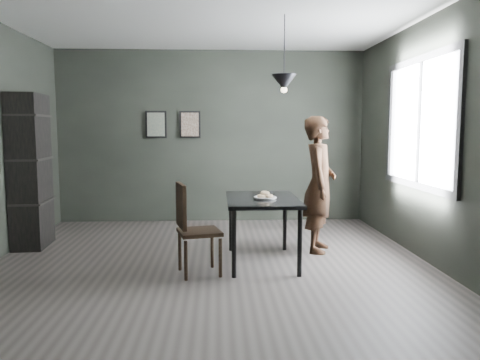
{
  "coord_description": "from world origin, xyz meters",
  "views": [
    {
      "loc": [
        0.1,
        -5.23,
        1.53
      ],
      "look_at": [
        0.35,
        0.05,
        0.95
      ],
      "focal_mm": 35.0,
      "sensor_mm": 36.0,
      "label": 1
    }
  ],
  "objects_px": {
    "cafe_table": "(262,205)",
    "wood_chair": "(191,223)",
    "woman": "(319,184)",
    "shelf_unit": "(30,171)",
    "white_plate": "(265,198)",
    "pendant_lamp": "(284,82)"
  },
  "relations": [
    {
      "from": "cafe_table",
      "to": "wood_chair",
      "type": "height_order",
      "value": "wood_chair"
    },
    {
      "from": "woman",
      "to": "wood_chair",
      "type": "relative_size",
      "value": 1.74
    },
    {
      "from": "woman",
      "to": "wood_chair",
      "type": "bearing_deg",
      "value": 136.45
    },
    {
      "from": "shelf_unit",
      "to": "white_plate",
      "type": "bearing_deg",
      "value": -21.71
    },
    {
      "from": "wood_chair",
      "to": "cafe_table",
      "type": "bearing_deg",
      "value": 13.58
    },
    {
      "from": "wood_chair",
      "to": "pendant_lamp",
      "type": "height_order",
      "value": "pendant_lamp"
    },
    {
      "from": "cafe_table",
      "to": "wood_chair",
      "type": "xyz_separation_m",
      "value": [
        -0.78,
        -0.41,
        -0.12
      ]
    },
    {
      "from": "white_plate",
      "to": "shelf_unit",
      "type": "xyz_separation_m",
      "value": [
        -2.95,
        0.96,
        0.23
      ]
    },
    {
      "from": "shelf_unit",
      "to": "pendant_lamp",
      "type": "bearing_deg",
      "value": -17.64
    },
    {
      "from": "pendant_lamp",
      "to": "white_plate",
      "type": "bearing_deg",
      "value": -142.67
    },
    {
      "from": "cafe_table",
      "to": "white_plate",
      "type": "bearing_deg",
      "value": -69.94
    },
    {
      "from": "cafe_table",
      "to": "pendant_lamp",
      "type": "height_order",
      "value": "pendant_lamp"
    },
    {
      "from": "white_plate",
      "to": "shelf_unit",
      "type": "relative_size",
      "value": 0.12
    },
    {
      "from": "white_plate",
      "to": "shelf_unit",
      "type": "height_order",
      "value": "shelf_unit"
    },
    {
      "from": "cafe_table",
      "to": "shelf_unit",
      "type": "xyz_separation_m",
      "value": [
        -2.92,
        0.89,
        0.32
      ]
    },
    {
      "from": "wood_chair",
      "to": "pendant_lamp",
      "type": "xyz_separation_m",
      "value": [
        1.03,
        0.51,
        1.5
      ]
    },
    {
      "from": "cafe_table",
      "to": "pendant_lamp",
      "type": "bearing_deg",
      "value": 21.8
    },
    {
      "from": "cafe_table",
      "to": "woman",
      "type": "relative_size",
      "value": 0.71
    },
    {
      "from": "cafe_table",
      "to": "shelf_unit",
      "type": "bearing_deg",
      "value": 163.04
    },
    {
      "from": "cafe_table",
      "to": "pendant_lamp",
      "type": "relative_size",
      "value": 1.39
    },
    {
      "from": "shelf_unit",
      "to": "pendant_lamp",
      "type": "relative_size",
      "value": 2.28
    },
    {
      "from": "woman",
      "to": "wood_chair",
      "type": "height_order",
      "value": "woman"
    }
  ]
}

